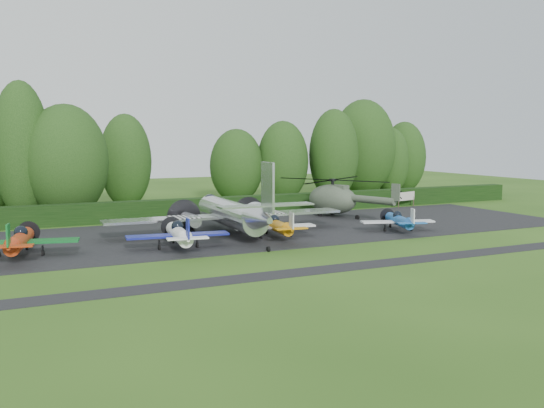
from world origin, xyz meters
name	(u,v)px	position (x,y,z in m)	size (l,w,h in m)	color
ground	(251,256)	(0.00, 0.00, 0.00)	(160.00, 160.00, 0.00)	#2B4E16
apron	(203,235)	(0.00, 10.00, 0.00)	(70.00, 18.00, 0.01)	black
taxiway_verge	(290,274)	(0.00, -6.00, 0.00)	(70.00, 2.00, 0.00)	black
hedgerow	(168,219)	(0.00, 21.00, 0.00)	(90.00, 1.60, 2.00)	black
transport_plane	(232,214)	(2.11, 8.70, 1.88)	(21.05, 16.14, 6.75)	silver
light_plane_red	(19,240)	(-14.60, 6.25, 1.23)	(7.72, 8.12, 2.97)	#AC310F
light_plane_white	(179,234)	(-3.84, 4.39, 1.21)	(7.57, 7.96, 2.91)	white
light_plane_orange	(277,226)	(4.80, 5.70, 1.09)	(6.84, 7.19, 2.63)	orange
light_plane_blue	(399,220)	(15.98, 4.17, 1.04)	(6.47, 6.80, 2.49)	#1C5AAA
helicopter	(333,197)	(15.99, 15.29, 2.13)	(12.30, 14.40, 3.96)	#3D4938
sign_board	(406,197)	(28.43, 19.09, 1.21)	(3.18, 0.12, 1.79)	#3F3326
tree_0	(404,157)	(39.83, 34.37, 5.23)	(6.45, 6.45, 10.49)	black
tree_2	(363,148)	(31.84, 33.30, 6.74)	(9.13, 9.13, 13.50)	black
tree_3	(236,166)	(12.14, 32.19, 4.63)	(6.71, 6.71, 9.28)	black
tree_4	(334,155)	(24.77, 29.61, 5.93)	(6.44, 6.44, 11.89)	black
tree_5	(125,161)	(-1.53, 32.93, 5.47)	(6.00, 6.00, 10.97)	black
tree_6	(66,161)	(-8.95, 26.43, 5.81)	(8.50, 8.50, 11.63)	black
tree_8	(283,162)	(17.91, 30.74, 5.14)	(6.53, 6.53, 10.30)	black
tree_11	(22,151)	(-13.02, 27.19, 6.92)	(5.63, 5.63, 13.89)	black
tree_12	(391,161)	(36.18, 32.65, 4.76)	(5.16, 5.16, 9.55)	black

